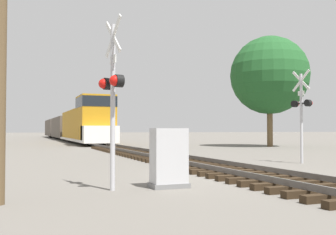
{
  "coord_description": "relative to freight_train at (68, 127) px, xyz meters",
  "views": [
    {
      "loc": [
        -6.53,
        -10.8,
        1.46
      ],
      "look_at": [
        2.22,
        12.2,
        2.22
      ],
      "focal_mm": 42.0,
      "sensor_mm": 36.0,
      "label": 1
    }
  ],
  "objects": [
    {
      "name": "ground_plane",
      "position": [
        0.0,
        -46.65,
        -1.86
      ],
      "size": [
        400.0,
        400.0,
        0.0
      ],
      "primitive_type": "plane",
      "color": "#666059"
    },
    {
      "name": "relay_cabinet",
      "position": [
        -2.98,
        -48.18,
        -1.13
      ],
      "size": [
        0.94,
        0.61,
        1.49
      ],
      "color": "slate",
      "rests_on": "ground"
    },
    {
      "name": "tree_far_right",
      "position": [
        13.69,
        -29.0,
        4.29
      ],
      "size": [
        6.74,
        6.74,
        9.54
      ],
      "color": "brown",
      "rests_on": "ground"
    },
    {
      "name": "freight_train",
      "position": [
        0.0,
        0.0,
        0.0
      ],
      "size": [
        3.07,
        53.02,
        4.55
      ],
      "color": "#B77A14",
      "rests_on": "ground"
    },
    {
      "name": "crossing_signal_near",
      "position": [
        -4.44,
        -48.14,
        0.56
      ],
      "size": [
        0.46,
        1.02,
        4.18
      ],
      "rotation": [
        0.0,
        0.0,
        -1.4
      ],
      "color": "#B7B7BC",
      "rests_on": "ground"
    },
    {
      "name": "crossing_signal_far",
      "position": [
        4.98,
        -43.58,
        0.53
      ],
      "size": [
        0.49,
        1.01,
        4.06
      ],
      "rotation": [
        0.0,
        0.0,
        1.78
      ],
      "color": "#B7B7BC",
      "rests_on": "ground"
    },
    {
      "name": "rail_track_bed",
      "position": [
        0.0,
        -46.65,
        -1.73
      ],
      "size": [
        2.6,
        160.0,
        0.31
      ],
      "color": "black",
      "rests_on": "ground"
    }
  ]
}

